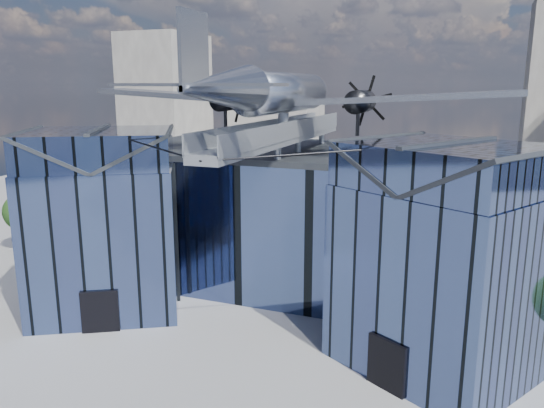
% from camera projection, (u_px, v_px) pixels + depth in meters
% --- Properties ---
extents(ground_plane, '(120.00, 120.00, 0.00)m').
position_uv_depth(ground_plane, '(260.00, 323.00, 32.93)').
color(ground_plane, gray).
extents(museum, '(32.88, 24.50, 17.60)m').
position_uv_depth(museum, '(292.00, 216.00, 37.00)').
color(museum, '#3D4E7C').
rests_on(museum, ground).
extents(bg_towers, '(77.00, 24.50, 26.00)m').
position_uv_depth(bg_towers, '(404.00, 117.00, 76.11)').
color(bg_towers, gray).
rests_on(bg_towers, ground).
extents(tree_side_w, '(4.27, 4.27, 5.21)m').
position_uv_depth(tree_side_w, '(23.00, 212.00, 46.74)').
color(tree_side_w, black).
rests_on(tree_side_w, ground).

